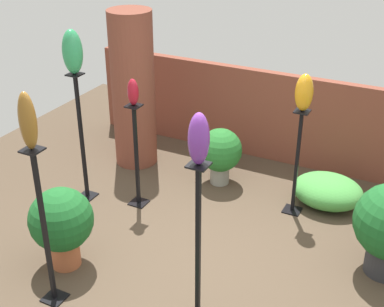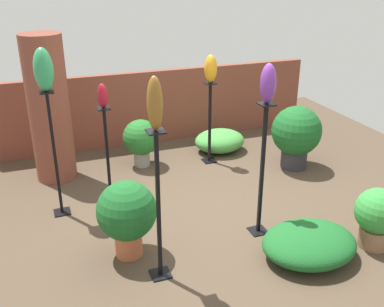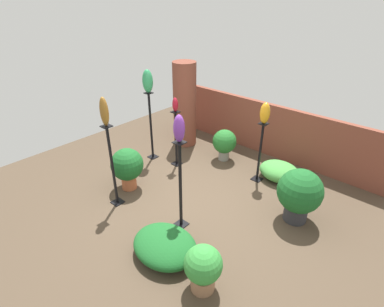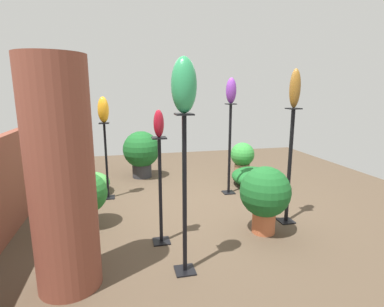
{
  "view_description": "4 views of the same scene",
  "coord_description": "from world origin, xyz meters",
  "px_view_note": "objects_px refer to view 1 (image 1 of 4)",
  "views": [
    {
      "loc": [
        1.86,
        -3.83,
        3.48
      ],
      "look_at": [
        -0.15,
        0.14,
        1.18
      ],
      "focal_mm": 50.0,
      "sensor_mm": 36.0,
      "label": 1
    },
    {
      "loc": [
        -1.97,
        -4.59,
        2.93
      ],
      "look_at": [
        -0.24,
        0.1,
        0.78
      ],
      "focal_mm": 42.0,
      "sensor_mm": 36.0,
      "label": 2
    },
    {
      "loc": [
        3.04,
        -3.41,
        3.49
      ],
      "look_at": [
        -0.2,
        0.19,
        0.84
      ],
      "focal_mm": 28.0,
      "sensor_mm": 36.0,
      "label": 3
    },
    {
      "loc": [
        -4.45,
        1.13,
        1.77
      ],
      "look_at": [
        -0.14,
        0.12,
        0.84
      ],
      "focal_mm": 28.0,
      "sensor_mm": 36.0,
      "label": 4
    }
  ],
  "objects_px": {
    "pedestal_ruby": "(137,160)",
    "art_vase_bronze": "(28,121)",
    "pedestal_jade": "(82,143)",
    "art_vase_amber": "(304,93)",
    "pedestal_violet": "(198,253)",
    "art_vase_violet": "(199,139)",
    "potted_plant_front_left": "(61,222)",
    "pedestal_bronze": "(45,235)",
    "pedestal_amber": "(296,167)",
    "art_vase_ruby": "(133,92)",
    "potted_plant_mid_right": "(220,152)",
    "brick_pillar": "(133,90)",
    "art_vase_jade": "(72,52)"
  },
  "relations": [
    {
      "from": "pedestal_ruby",
      "to": "art_vase_jade",
      "type": "xyz_separation_m",
      "value": [
        -0.65,
        -0.15,
        1.24
      ]
    },
    {
      "from": "pedestal_bronze",
      "to": "art_vase_violet",
      "type": "height_order",
      "value": "art_vase_violet"
    },
    {
      "from": "pedestal_ruby",
      "to": "potted_plant_front_left",
      "type": "bearing_deg",
      "value": -92.02
    },
    {
      "from": "art_vase_ruby",
      "to": "art_vase_bronze",
      "type": "bearing_deg",
      "value": -84.37
    },
    {
      "from": "art_vase_ruby",
      "to": "potted_plant_mid_right",
      "type": "bearing_deg",
      "value": 53.57
    },
    {
      "from": "art_vase_ruby",
      "to": "pedestal_violet",
      "type": "bearing_deg",
      "value": -43.27
    },
    {
      "from": "pedestal_violet",
      "to": "art_vase_jade",
      "type": "relative_size",
      "value": 3.17
    },
    {
      "from": "art_vase_jade",
      "to": "potted_plant_mid_right",
      "type": "xyz_separation_m",
      "value": [
        1.31,
        1.05,
        -1.39
      ]
    },
    {
      "from": "art_vase_bronze",
      "to": "pedestal_violet",
      "type": "bearing_deg",
      "value": 15.64
    },
    {
      "from": "art_vase_jade",
      "to": "potted_plant_front_left",
      "type": "bearing_deg",
      "value": -62.44
    },
    {
      "from": "pedestal_jade",
      "to": "pedestal_amber",
      "type": "bearing_deg",
      "value": 19.36
    },
    {
      "from": "brick_pillar",
      "to": "art_vase_jade",
      "type": "relative_size",
      "value": 4.19
    },
    {
      "from": "art_vase_ruby",
      "to": "potted_plant_mid_right",
      "type": "distance_m",
      "value": 1.48
    },
    {
      "from": "art_vase_jade",
      "to": "potted_plant_front_left",
      "type": "height_order",
      "value": "art_vase_jade"
    },
    {
      "from": "pedestal_ruby",
      "to": "art_vase_violet",
      "type": "bearing_deg",
      "value": -43.27
    },
    {
      "from": "pedestal_violet",
      "to": "pedestal_amber",
      "type": "bearing_deg",
      "value": 83.84
    },
    {
      "from": "pedestal_amber",
      "to": "pedestal_jade",
      "type": "height_order",
      "value": "pedestal_jade"
    },
    {
      "from": "pedestal_amber",
      "to": "art_vase_violet",
      "type": "relative_size",
      "value": 3.02
    },
    {
      "from": "art_vase_amber",
      "to": "art_vase_violet",
      "type": "distance_m",
      "value": 2.09
    },
    {
      "from": "potted_plant_mid_right",
      "to": "pedestal_ruby",
      "type": "bearing_deg",
      "value": -126.43
    },
    {
      "from": "pedestal_jade",
      "to": "art_vase_amber",
      "type": "relative_size",
      "value": 3.82
    },
    {
      "from": "pedestal_jade",
      "to": "potted_plant_front_left",
      "type": "relative_size",
      "value": 1.83
    },
    {
      "from": "pedestal_ruby",
      "to": "pedestal_violet",
      "type": "xyz_separation_m",
      "value": [
        1.47,
        -1.39,
        0.14
      ]
    },
    {
      "from": "pedestal_bronze",
      "to": "potted_plant_front_left",
      "type": "height_order",
      "value": "pedestal_bronze"
    },
    {
      "from": "art_vase_violet",
      "to": "art_vase_ruby",
      "type": "bearing_deg",
      "value": 136.73
    },
    {
      "from": "pedestal_ruby",
      "to": "art_vase_bronze",
      "type": "distance_m",
      "value": 2.14
    },
    {
      "from": "art_vase_bronze",
      "to": "art_vase_jade",
      "type": "xyz_separation_m",
      "value": [
        -0.82,
        1.6,
        0.02
      ]
    },
    {
      "from": "pedestal_amber",
      "to": "art_vase_ruby",
      "type": "xyz_separation_m",
      "value": [
        -1.7,
        -0.67,
        0.84
      ]
    },
    {
      "from": "pedestal_jade",
      "to": "potted_plant_mid_right",
      "type": "xyz_separation_m",
      "value": [
        1.31,
        1.05,
        -0.3
      ]
    },
    {
      "from": "pedestal_amber",
      "to": "potted_plant_mid_right",
      "type": "bearing_deg",
      "value": 167.9
    },
    {
      "from": "pedestal_amber",
      "to": "pedestal_jade",
      "type": "distance_m",
      "value": 2.49
    },
    {
      "from": "pedestal_bronze",
      "to": "art_vase_ruby",
      "type": "relative_size",
      "value": 5.12
    },
    {
      "from": "art_vase_jade",
      "to": "pedestal_ruby",
      "type": "bearing_deg",
      "value": 13.2
    },
    {
      "from": "pedestal_jade",
      "to": "art_vase_violet",
      "type": "distance_m",
      "value": 2.67
    },
    {
      "from": "brick_pillar",
      "to": "pedestal_violet",
      "type": "xyz_separation_m",
      "value": [
        2.08,
        -2.31,
        -0.31
      ]
    },
    {
      "from": "art_vase_ruby",
      "to": "art_vase_violet",
      "type": "height_order",
      "value": "art_vase_violet"
    },
    {
      "from": "potted_plant_front_left",
      "to": "pedestal_jade",
      "type": "bearing_deg",
      "value": 117.56
    },
    {
      "from": "art_vase_bronze",
      "to": "potted_plant_front_left",
      "type": "height_order",
      "value": "art_vase_bronze"
    },
    {
      "from": "pedestal_violet",
      "to": "art_vase_violet",
      "type": "height_order",
      "value": "art_vase_violet"
    },
    {
      "from": "pedestal_bronze",
      "to": "art_vase_bronze",
      "type": "relative_size",
      "value": 3.18
    },
    {
      "from": "pedestal_bronze",
      "to": "art_vase_ruby",
      "type": "distance_m",
      "value": 1.89
    },
    {
      "from": "art_vase_ruby",
      "to": "potted_plant_mid_right",
      "type": "xyz_separation_m",
      "value": [
        0.66,
        0.89,
        -0.98
      ]
    },
    {
      "from": "pedestal_amber",
      "to": "pedestal_jade",
      "type": "xyz_separation_m",
      "value": [
        -2.34,
        -0.82,
        0.15
      ]
    },
    {
      "from": "pedestal_bronze",
      "to": "pedestal_amber",
      "type": "bearing_deg",
      "value": 57.84
    },
    {
      "from": "pedestal_amber",
      "to": "art_vase_violet",
      "type": "distance_m",
      "value": 2.39
    },
    {
      "from": "art_vase_bronze",
      "to": "potted_plant_front_left",
      "type": "bearing_deg",
      "value": 115.9
    },
    {
      "from": "pedestal_violet",
      "to": "art_vase_ruby",
      "type": "bearing_deg",
      "value": 136.73
    },
    {
      "from": "pedestal_bronze",
      "to": "art_vase_bronze",
      "type": "bearing_deg",
      "value": 0.0
    },
    {
      "from": "brick_pillar",
      "to": "pedestal_amber",
      "type": "height_order",
      "value": "brick_pillar"
    },
    {
      "from": "pedestal_jade",
      "to": "art_vase_amber",
      "type": "bearing_deg",
      "value": 19.36
    }
  ]
}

